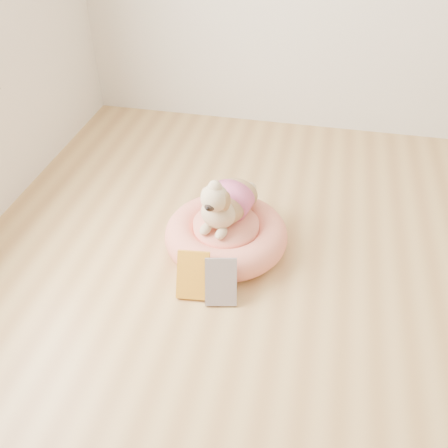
% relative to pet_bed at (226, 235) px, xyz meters
% --- Properties ---
extents(floor, '(4.50, 4.50, 0.00)m').
position_rel_pet_bed_xyz_m(floor, '(0.73, -0.83, -0.08)').
color(floor, tan).
rests_on(floor, ground).
extents(pet_bed, '(0.61, 0.61, 0.16)m').
position_rel_pet_bed_xyz_m(pet_bed, '(0.00, 0.00, 0.00)').
color(pet_bed, '#E37559').
rests_on(pet_bed, floor).
extents(dog, '(0.36, 0.45, 0.30)m').
position_rel_pet_bed_xyz_m(dog, '(-0.01, 0.03, 0.23)').
color(dog, brown).
rests_on(dog, pet_bed).
extents(book_yellow, '(0.16, 0.15, 0.20)m').
position_rel_pet_bed_xyz_m(book_yellow, '(-0.08, -0.33, 0.02)').
color(book_yellow, yellow).
rests_on(book_yellow, floor).
extents(book_white, '(0.16, 0.15, 0.20)m').
position_rel_pet_bed_xyz_m(book_white, '(0.05, -0.35, 0.02)').
color(book_white, white).
rests_on(book_white, floor).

